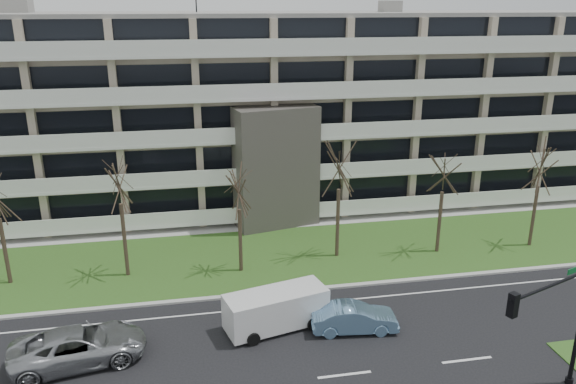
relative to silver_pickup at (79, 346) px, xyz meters
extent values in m
plane|color=black|center=(11.91, -3.25, -0.85)|extent=(160.00, 160.00, 0.00)
cube|color=#34551C|center=(11.91, 9.75, -0.82)|extent=(90.00, 10.00, 0.06)
cube|color=#B2B2AD|center=(11.91, 4.75, -0.79)|extent=(90.00, 0.35, 0.12)
cube|color=#B2B2AD|center=(11.91, 15.25, -0.81)|extent=(90.00, 2.00, 0.08)
cube|color=white|center=(11.91, 3.25, -0.84)|extent=(90.00, 0.12, 0.01)
cube|color=tan|center=(11.91, 22.25, 6.65)|extent=(60.00, 12.00, 15.00)
cube|color=gray|center=(11.91, 22.25, 14.30)|extent=(60.50, 12.50, 0.30)
cube|color=#4C4742|center=(11.91, 15.25, 3.65)|extent=(6.39, 3.69, 9.00)
cube|color=black|center=(11.91, 15.05, 1.15)|extent=(4.92, 1.19, 3.50)
cube|color=gray|center=(-6.09, 22.25, 15.05)|extent=(2.00, 2.00, 1.20)
cube|color=black|center=(11.91, 16.23, 1.25)|extent=(58.00, 0.10, 1.80)
cube|color=white|center=(11.91, 15.55, -0.25)|extent=(58.00, 1.40, 0.22)
cube|color=white|center=(11.91, 14.90, 0.35)|extent=(58.00, 0.08, 1.00)
cube|color=black|center=(11.91, 16.23, 4.25)|extent=(58.00, 0.10, 1.80)
cube|color=white|center=(11.91, 15.55, 2.75)|extent=(58.00, 1.40, 0.22)
cube|color=white|center=(11.91, 14.90, 3.35)|extent=(58.00, 0.08, 1.00)
cube|color=black|center=(11.91, 16.23, 7.25)|extent=(58.00, 0.10, 1.80)
cube|color=white|center=(11.91, 15.55, 5.75)|extent=(58.00, 1.40, 0.22)
cube|color=white|center=(11.91, 14.90, 6.35)|extent=(58.00, 0.08, 1.00)
cube|color=black|center=(11.91, 16.23, 10.25)|extent=(58.00, 0.10, 1.80)
cube|color=white|center=(11.91, 15.55, 8.75)|extent=(58.00, 1.40, 0.22)
cube|color=white|center=(11.91, 14.90, 9.35)|extent=(58.00, 0.08, 1.00)
cube|color=black|center=(11.91, 16.23, 13.25)|extent=(58.00, 0.10, 1.80)
cube|color=white|center=(11.91, 15.55, 11.75)|extent=(58.00, 1.40, 0.22)
cube|color=white|center=(11.91, 14.90, 12.35)|extent=(58.00, 0.08, 1.00)
imported|color=#A1A4A8|center=(0.00, 0.00, 0.00)|extent=(6.52, 3.87, 1.70)
imported|color=#7CACD7|center=(13.40, 0.18, -0.12)|extent=(4.55, 2.02, 1.45)
cube|color=white|center=(9.52, 1.18, 0.27)|extent=(5.56, 3.16, 1.84)
cube|color=black|center=(9.52, 1.18, 0.80)|extent=(5.15, 2.92, 0.68)
cube|color=white|center=(11.92, 1.78, 0.12)|extent=(0.78, 1.87, 1.17)
cylinder|color=black|center=(8.15, -0.16, -0.51)|extent=(0.72, 0.40, 0.68)
cylinder|color=black|center=(7.68, 1.72, -0.51)|extent=(0.72, 0.40, 0.68)
cylinder|color=black|center=(11.36, 0.64, -0.51)|extent=(0.72, 0.40, 0.68)
cylinder|color=black|center=(10.88, 2.53, -0.51)|extent=(0.72, 0.40, 0.68)
cylinder|color=black|center=(21.52, -5.68, -0.70)|extent=(0.35, 0.35, 0.29)
cylinder|color=black|center=(19.18, -6.56, 4.74)|extent=(4.74, 1.90, 0.13)
cube|color=black|center=(17.01, -7.38, 4.55)|extent=(0.40, 0.40, 0.96)
sphere|color=red|center=(17.01, -7.38, 4.86)|extent=(0.19, 0.19, 0.19)
sphere|color=orange|center=(17.01, -7.38, 4.55)|extent=(0.19, 0.19, 0.19)
sphere|color=green|center=(17.01, -7.38, 4.24)|extent=(0.19, 0.19, 0.19)
cube|color=#0C5926|center=(20.44, -6.09, 5.03)|extent=(0.82, 0.34, 0.24)
cylinder|color=#382B21|center=(-5.38, 8.93, 1.24)|extent=(0.24, 0.24, 4.18)
cylinder|color=#382B21|center=(1.49, 8.66, 1.51)|extent=(0.24, 0.24, 4.72)
cylinder|color=#382B21|center=(8.43, 7.99, 1.22)|extent=(0.24, 0.24, 4.13)
cylinder|color=#382B21|center=(14.92, 8.98, 1.50)|extent=(0.24, 0.24, 4.70)
cylinder|color=#382B21|center=(21.76, 8.38, 1.30)|extent=(0.24, 0.24, 4.29)
cylinder|color=#382B21|center=(28.52, 8.14, 1.32)|extent=(0.24, 0.24, 4.33)
camera|label=1|loc=(5.42, -23.83, 15.17)|focal=35.00mm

